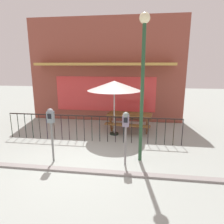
# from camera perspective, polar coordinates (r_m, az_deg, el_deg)

# --- Properties ---
(ground) EXTENTS (40.00, 40.00, 0.00)m
(ground) POSITION_cam_1_polar(r_m,az_deg,el_deg) (6.06, -9.45, -13.89)
(ground) COLOR #9AA29B
(pub_storefront) EXTENTS (7.62, 1.27, 4.97)m
(pub_storefront) POSITION_cam_1_polar(r_m,az_deg,el_deg) (10.07, -1.82, 11.71)
(pub_storefront) COLOR #612A17
(pub_storefront) RESTS_ON ground
(patio_fence_front) EXTENTS (6.42, 0.04, 0.97)m
(patio_fence_front) POSITION_cam_1_polar(r_m,az_deg,el_deg) (7.31, -5.80, -3.36)
(patio_fence_front) COLOR black
(patio_fence_front) RESTS_ON ground
(picnic_table_left) EXTENTS (1.95, 1.57, 0.79)m
(picnic_table_left) POSITION_cam_1_polar(r_m,az_deg,el_deg) (8.38, 5.07, -1.55)
(picnic_table_left) COLOR brown
(picnic_table_left) RESTS_ON ground
(patio_umbrella) EXTENTS (2.09, 2.09, 2.16)m
(patio_umbrella) POSITION_cam_1_polar(r_m,az_deg,el_deg) (7.76, 0.65, 7.47)
(patio_umbrella) COLOR black
(patio_umbrella) RESTS_ON ground
(parking_meter_near) EXTENTS (0.18, 0.17, 1.52)m
(parking_meter_near) POSITION_cam_1_polar(r_m,az_deg,el_deg) (5.42, 3.94, -3.61)
(parking_meter_near) COLOR slate
(parking_meter_near) RESTS_ON ground
(parking_meter_far) EXTENTS (0.18, 0.17, 1.58)m
(parking_meter_far) POSITION_cam_1_polar(r_m,az_deg,el_deg) (5.83, -17.07, -2.49)
(parking_meter_far) COLOR slate
(parking_meter_far) RESTS_ON ground
(street_lamp) EXTENTS (0.28, 0.28, 4.04)m
(street_lamp) POSITION_cam_1_polar(r_m,az_deg,el_deg) (5.50, 8.83, 11.92)
(street_lamp) COLOR #23462B
(street_lamp) RESTS_ON ground
(curb_edge) EXTENTS (10.66, 0.20, 0.11)m
(curb_edge) POSITION_cam_1_polar(r_m,az_deg,el_deg) (5.63, -11.04, -16.20)
(curb_edge) COLOR gray
(curb_edge) RESTS_ON ground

